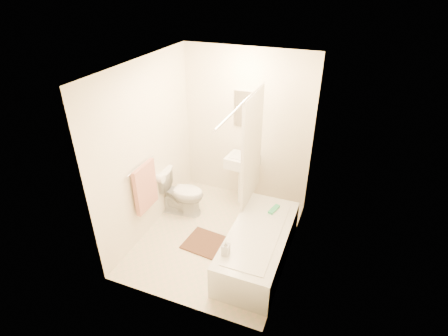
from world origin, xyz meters
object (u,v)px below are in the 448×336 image
at_px(sink, 242,178).
at_px(bath_mat, 209,244).
at_px(toilet, 181,192).
at_px(bathtub, 258,246).
at_px(soap_bottle, 226,247).

xyz_separation_m(sink, bath_mat, (-0.09, -1.13, -0.45)).
relative_size(toilet, bathtub, 0.44).
xyz_separation_m(sink, bathtub, (0.61, -1.15, -0.23)).
bearing_deg(sink, bathtub, -57.09).
distance_m(toilet, bathtub, 1.51).
xyz_separation_m(sink, soap_bottle, (0.36, -1.66, 0.09)).
bearing_deg(soap_bottle, bath_mat, 130.88).
distance_m(toilet, bath_mat, 0.95).
bearing_deg(toilet, sink, -59.42).
bearing_deg(bathtub, soap_bottle, -116.40).
relative_size(bathtub, soap_bottle, 8.29).
relative_size(toilet, bath_mat, 1.10).
relative_size(toilet, soap_bottle, 3.67).
height_order(toilet, bath_mat, toilet).
distance_m(bath_mat, soap_bottle, 0.88).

